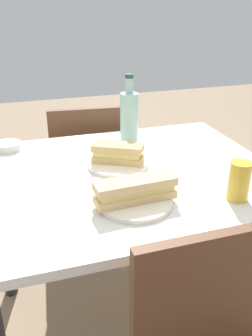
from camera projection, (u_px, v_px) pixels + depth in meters
ground_plane at (126, 328)px, 1.60m from camera, size 8.00×8.00×0.00m
dining_table at (126, 202)px, 1.33m from camera, size 1.06×0.86×0.75m
chair_far at (89, 170)px, 1.93m from camera, size 0.44×0.44×0.84m
plate_near at (118, 164)px, 1.34m from camera, size 0.22×0.22×0.01m
baguette_sandwich_near at (118, 153)px, 1.32m from camera, size 0.19×0.15×0.07m
knife_near at (118, 155)px, 1.38m from camera, size 0.16×0.09×0.01m
plate_far at (135, 202)px, 1.09m from camera, size 0.22×0.22×0.01m
baguette_sandwich_far at (135, 190)px, 1.07m from camera, size 0.25×0.08×0.07m
knife_far at (126, 192)px, 1.12m from camera, size 0.18×0.02×0.01m
water_bottle at (129, 117)px, 1.48m from camera, size 0.07×0.07×0.29m
beer_glass at (239, 181)px, 1.09m from camera, size 0.06×0.06×0.12m
olive_bowl at (8, 146)px, 1.47m from camera, size 0.10×0.10×0.03m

